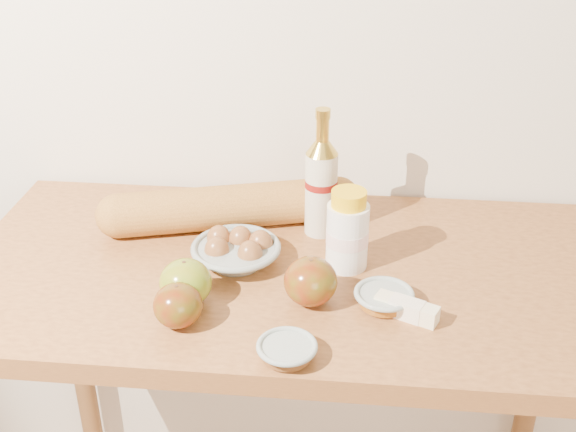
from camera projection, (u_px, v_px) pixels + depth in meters
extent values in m
cube|color=beige|center=(306.00, 2.00, 1.41)|extent=(3.50, 0.02, 2.60)
cube|color=#AE6D38|center=(290.00, 275.00, 1.32)|extent=(1.20, 0.60, 0.04)
cylinder|color=brown|center=(80.00, 359.00, 1.80)|extent=(0.05, 0.05, 0.86)
cylinder|color=brown|center=(531.00, 389.00, 1.70)|extent=(0.05, 0.05, 0.86)
cylinder|color=beige|center=(321.00, 194.00, 1.38)|extent=(0.08, 0.08, 0.17)
cylinder|color=maroon|center=(321.00, 183.00, 1.37)|extent=(0.08, 0.08, 0.01)
cone|color=gold|center=(322.00, 147.00, 1.33)|extent=(0.08, 0.08, 0.03)
cylinder|color=gold|center=(323.00, 129.00, 1.32)|extent=(0.03, 0.03, 0.04)
cylinder|color=gold|center=(323.00, 114.00, 1.30)|extent=(0.04, 0.04, 0.02)
cylinder|color=white|center=(347.00, 236.00, 1.28)|extent=(0.10, 0.10, 0.12)
cylinder|color=#FFD8D5|center=(347.00, 236.00, 1.28)|extent=(0.10, 0.10, 0.03)
cylinder|color=yellow|center=(349.00, 199.00, 1.25)|extent=(0.08, 0.08, 0.03)
torus|color=gray|center=(236.00, 248.00, 1.30)|extent=(0.18, 0.18, 0.01)
ellipsoid|color=brown|center=(217.00, 251.00, 1.30)|extent=(0.05, 0.05, 0.06)
ellipsoid|color=brown|center=(250.00, 255.00, 1.29)|extent=(0.05, 0.05, 0.06)
ellipsoid|color=brown|center=(241.00, 240.00, 1.33)|extent=(0.05, 0.05, 0.06)
ellipsoid|color=brown|center=(219.00, 240.00, 1.33)|extent=(0.05, 0.05, 0.06)
ellipsoid|color=brown|center=(261.00, 245.00, 1.32)|extent=(0.05, 0.05, 0.06)
cylinder|color=#C0843A|center=(231.00, 207.00, 1.42)|extent=(0.44, 0.20, 0.09)
sphere|color=#C0843A|center=(118.00, 216.00, 1.39)|extent=(0.11, 0.11, 0.09)
sphere|color=#C0843A|center=(338.00, 198.00, 1.45)|extent=(0.11, 0.11, 0.09)
ellipsoid|color=olive|center=(186.00, 283.00, 1.19)|extent=(0.11, 0.11, 0.08)
cylinder|color=#4C2F19|center=(184.00, 265.00, 1.17)|extent=(0.01, 0.01, 0.01)
ellipsoid|color=maroon|center=(178.00, 305.00, 1.14)|extent=(0.09, 0.09, 0.07)
cylinder|color=#462C17|center=(177.00, 289.00, 1.13)|extent=(0.01, 0.01, 0.01)
ellipsoid|color=maroon|center=(311.00, 281.00, 1.19)|extent=(0.11, 0.11, 0.08)
cylinder|color=#4D3019|center=(311.00, 263.00, 1.17)|extent=(0.01, 0.01, 0.01)
torus|color=#929F9A|center=(287.00, 346.00, 1.07)|extent=(0.11, 0.11, 0.01)
cylinder|color=brown|center=(287.00, 351.00, 1.08)|extent=(0.09, 0.09, 0.02)
torus|color=#96A49E|center=(384.00, 294.00, 1.19)|extent=(0.12, 0.12, 0.01)
cylinder|color=brown|center=(384.00, 299.00, 1.19)|extent=(0.09, 0.09, 0.02)
cube|color=#FBEFC2|center=(406.00, 309.00, 1.17)|extent=(0.11, 0.07, 0.03)
cube|color=white|center=(406.00, 309.00, 1.17)|extent=(0.06, 0.05, 0.03)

